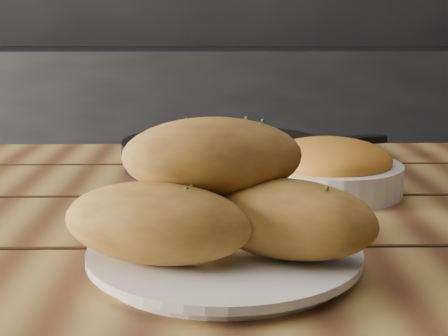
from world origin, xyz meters
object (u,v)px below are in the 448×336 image
at_px(bread_rolls, 218,198).
at_px(bowl, 329,168).
at_px(table, 198,294).
at_px(skillet, 223,153).
at_px(plate, 224,256).

height_order(bread_rolls, bowl, bread_rolls).
distance_m(table, skillet, 0.30).
relative_size(bread_rolls, bowl, 1.48).
height_order(skillet, bowl, bowl).
distance_m(bread_rolls, bowl, 0.31).
bearing_deg(bowl, bread_rolls, -119.35).
distance_m(skillet, bowl, 0.21).
relative_size(table, bread_rolls, 4.83).
xyz_separation_m(bread_rolls, bowl, (0.15, 0.27, -0.03)).
relative_size(table, skillet, 3.20).
xyz_separation_m(table, plate, (0.03, -0.15, 0.10)).
xyz_separation_m(table, skillet, (0.04, 0.28, 0.12)).
xyz_separation_m(plate, bread_rolls, (-0.01, -0.00, 0.06)).
height_order(table, skillet, skillet).
bearing_deg(plate, bread_rolls, -149.04).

